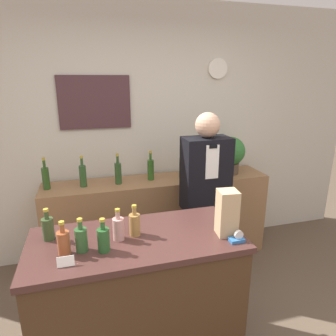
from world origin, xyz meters
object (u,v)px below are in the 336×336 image
at_px(paper_bag, 227,213).
at_px(tape_dispenser, 237,238).
at_px(shopkeeper, 205,203).
at_px(potted_plant, 231,153).

xyz_separation_m(paper_bag, tape_dispenser, (0.02, -0.10, -0.13)).
bearing_deg(paper_bag, tape_dispenser, -77.00).
distance_m(shopkeeper, tape_dispenser, 0.95).
bearing_deg(shopkeeper, potted_plant, 45.68).
bearing_deg(tape_dispenser, shopkeeper, 79.42).
bearing_deg(tape_dispenser, potted_plant, 64.66).
distance_m(potted_plant, paper_bag, 1.51).
bearing_deg(potted_plant, tape_dispenser, -115.34).
xyz_separation_m(shopkeeper, tape_dispenser, (-0.17, -0.92, 0.17)).
relative_size(potted_plant, paper_bag, 1.38).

